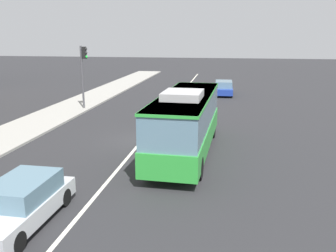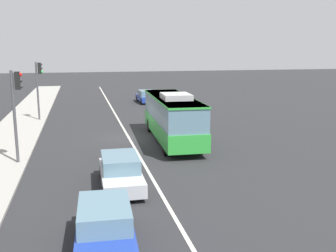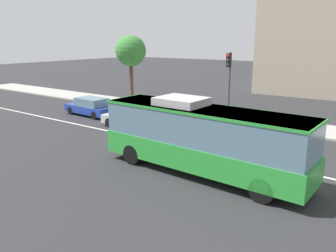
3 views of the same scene
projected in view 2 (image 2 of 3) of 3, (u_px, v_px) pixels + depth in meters
name	position (u px, v px, depth m)	size (l,w,h in m)	color
ground_plane	(128.00, 137.00, 28.14)	(160.00, 160.00, 0.00)	#28282B
sidewalk_kerb	(8.00, 142.00, 26.31)	(80.00, 3.75, 0.14)	#9E9B93
lane_centre_line	(128.00, 137.00, 28.13)	(76.00, 0.16, 0.01)	silver
transit_bus	(172.00, 116.00, 26.50)	(10.09, 2.89, 3.46)	green
sedan_blue	(105.00, 227.00, 12.37)	(4.58, 2.00, 1.46)	#1E3899
sedan_silver	(121.00, 172.00, 17.95)	(4.53, 1.87, 1.46)	#B7BABF
sedan_blue_ahead	(146.00, 96.00, 45.93)	(4.54, 1.91, 1.46)	#1E3899
traffic_light_near_corner	(16.00, 101.00, 20.86)	(0.34, 0.62, 5.20)	#47474C
traffic_light_mid_block	(39.00, 81.00, 33.70)	(0.32, 0.62, 5.20)	#47474C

